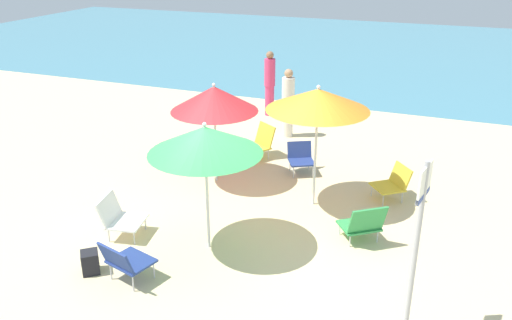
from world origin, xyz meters
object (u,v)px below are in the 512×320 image
(umbrella_red, at_px, (214,99))
(beach_chair_c, at_px, (259,142))
(beach_chair_b, at_px, (119,216))
(person_a, at_px, (270,83))
(beach_chair_d, at_px, (301,157))
(beach_chair_a, at_px, (125,260))
(beach_chair_e, at_px, (393,182))
(beach_bag, at_px, (90,262))
(person_b, at_px, (288,103))
(warning_sign, at_px, (418,229))
(umbrella_green, at_px, (205,140))
(umbrella_orange, at_px, (318,100))
(beach_chair_f, at_px, (363,223))

(umbrella_red, height_order, beach_chair_c, umbrella_red)
(beach_chair_b, bearing_deg, person_a, 78.50)
(beach_chair_d, bearing_deg, person_a, -178.83)
(beach_chair_a, bearing_deg, beach_chair_d, 1.30)
(umbrella_red, relative_size, beach_chair_e, 2.54)
(beach_chair_b, bearing_deg, beach_chair_c, 66.26)
(beach_chair_a, distance_m, beach_chair_d, 4.36)
(beach_chair_e, distance_m, person_a, 5.13)
(umbrella_red, relative_size, beach_bag, 5.97)
(beach_chair_b, bearing_deg, beach_chair_e, 25.99)
(person_a, height_order, person_b, person_a)
(person_a, bearing_deg, warning_sign, -5.21)
(beach_chair_d, relative_size, beach_bag, 2.15)
(umbrella_green, bearing_deg, umbrella_orange, 60.43)
(person_b, bearing_deg, person_a, -161.23)
(umbrella_green, bearing_deg, person_b, 94.73)
(beach_chair_d, bearing_deg, person_b, 177.01)
(beach_chair_e, bearing_deg, umbrella_green, 9.13)
(beach_chair_c, bearing_deg, person_b, -152.02)
(umbrella_orange, relative_size, beach_chair_f, 2.67)
(beach_chair_f, height_order, person_a, person_a)
(beach_chair_b, xyz_separation_m, beach_chair_f, (3.43, 1.11, 0.00))
(umbrella_red, bearing_deg, beach_chair_e, 7.50)
(beach_chair_b, distance_m, beach_chair_e, 4.55)
(umbrella_green, distance_m, beach_chair_e, 3.65)
(beach_chair_d, bearing_deg, warning_sign, 3.82)
(umbrella_orange, distance_m, person_b, 3.51)
(beach_chair_c, bearing_deg, person_a, -130.38)
(beach_chair_a, relative_size, beach_chair_c, 0.84)
(beach_chair_f, bearing_deg, beach_chair_b, 70.96)
(beach_chair_a, relative_size, beach_chair_d, 1.00)
(umbrella_orange, xyz_separation_m, beach_chair_d, (-0.60, 1.21, -1.52))
(beach_chair_a, bearing_deg, warning_sign, -68.60)
(person_a, distance_m, beach_bag, 7.37)
(person_a, xyz_separation_m, person_b, (0.91, -1.32, -0.04))
(beach_chair_f, xyz_separation_m, beach_bag, (-3.24, -2.07, -0.17))
(umbrella_orange, distance_m, beach_chair_d, 2.03)
(beach_chair_c, bearing_deg, umbrella_red, 20.19)
(umbrella_red, bearing_deg, beach_chair_b, -102.46)
(beach_chair_a, height_order, beach_chair_c, beach_chair_c)
(umbrella_orange, distance_m, beach_chair_a, 3.76)
(beach_chair_d, relative_size, beach_chair_e, 0.91)
(warning_sign, bearing_deg, beach_bag, -164.26)
(umbrella_orange, distance_m, beach_chair_b, 3.52)
(beach_chair_d, bearing_deg, beach_chair_f, 8.49)
(umbrella_green, relative_size, beach_chair_b, 2.83)
(umbrella_red, height_order, beach_chair_f, umbrella_red)
(beach_chair_b, relative_size, person_a, 0.42)
(beach_chair_b, bearing_deg, beach_chair_d, 49.60)
(person_b, distance_m, beach_bag, 6.10)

